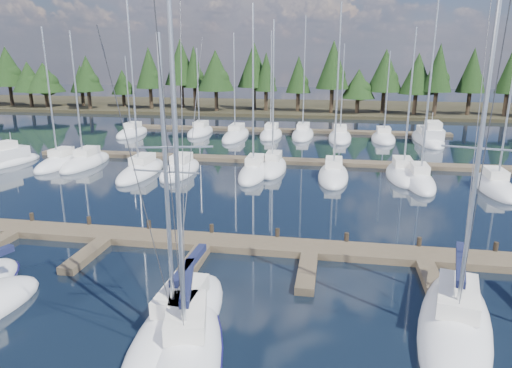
% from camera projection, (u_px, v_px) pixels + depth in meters
% --- Properties ---
extents(ground, '(260.00, 260.00, 0.00)m').
position_uv_depth(ground, '(246.00, 188.00, 38.07)').
color(ground, black).
rests_on(ground, ground).
extents(far_shore, '(220.00, 30.00, 0.60)m').
position_uv_depth(far_shore, '(301.00, 108.00, 94.90)').
color(far_shore, '#2D2819').
rests_on(far_shore, ground).
extents(main_dock, '(44.00, 6.13, 0.90)m').
position_uv_depth(main_dock, '(204.00, 246.00, 26.02)').
color(main_dock, brown).
rests_on(main_dock, ground).
extents(back_docks, '(50.00, 21.80, 0.40)m').
position_uv_depth(back_docks, '(276.00, 143.00, 56.59)').
color(back_docks, brown).
rests_on(back_docks, ground).
extents(front_sailboat_3, '(3.00, 8.82, 12.22)m').
position_uv_depth(front_sailboat_3, '(179.00, 324.00, 18.28)').
color(front_sailboat_3, silver).
rests_on(front_sailboat_3, ground).
extents(front_sailboat_4, '(4.76, 9.18, 14.35)m').
position_uv_depth(front_sailboat_4, '(187.00, 347.00, 16.82)').
color(front_sailboat_4, silver).
rests_on(front_sailboat_4, ground).
extents(front_sailboat_5, '(4.99, 10.39, 13.76)m').
position_uv_depth(front_sailboat_5, '(455.00, 325.00, 18.26)').
color(front_sailboat_5, silver).
rests_on(front_sailboat_5, ground).
extents(back_sailboat_rows, '(43.97, 33.08, 16.88)m').
position_uv_depth(back_sailboat_rows, '(273.00, 150.00, 52.11)').
color(back_sailboat_rows, silver).
rests_on(back_sailboat_rows, ground).
extents(motor_yacht_left, '(4.26, 8.12, 3.86)m').
position_uv_depth(motor_yacht_left, '(7.00, 160.00, 46.39)').
color(motor_yacht_left, silver).
rests_on(motor_yacht_left, ground).
extents(motor_yacht_right, '(3.51, 9.35, 4.61)m').
position_uv_depth(motor_yacht_right, '(431.00, 139.00, 57.70)').
color(motor_yacht_right, silver).
rests_on(motor_yacht_right, ground).
extents(tree_line, '(185.77, 12.12, 13.35)m').
position_uv_depth(tree_line, '(291.00, 74.00, 83.85)').
color(tree_line, black).
rests_on(tree_line, far_shore).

